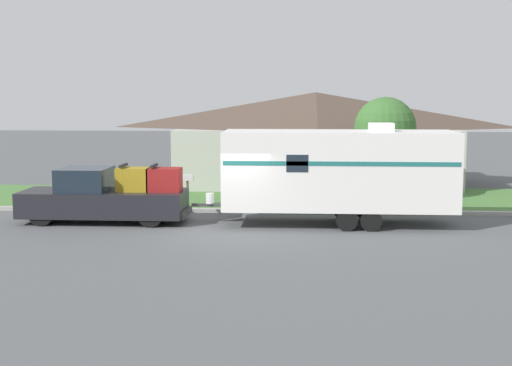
# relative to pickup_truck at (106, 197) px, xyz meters

# --- Properties ---
(ground_plane) EXTENTS (120.00, 120.00, 0.00)m
(ground_plane) POSITION_rel_pickup_truck_xyz_m (4.47, -1.54, -0.87)
(ground_plane) COLOR #515456
(curb_strip) EXTENTS (80.00, 0.30, 0.14)m
(curb_strip) POSITION_rel_pickup_truck_xyz_m (4.47, 2.21, -0.80)
(curb_strip) COLOR #999993
(curb_strip) RESTS_ON ground_plane
(lawn_strip) EXTENTS (80.00, 7.00, 0.03)m
(lawn_strip) POSITION_rel_pickup_truck_xyz_m (4.47, 5.86, -0.86)
(lawn_strip) COLOR #477538
(lawn_strip) RESTS_ON ground_plane
(house_across_street) EXTENTS (14.03, 7.28, 4.46)m
(house_across_street) POSITION_rel_pickup_truck_xyz_m (7.40, 10.88, 1.44)
(house_across_street) COLOR #B2B2A8
(house_across_street) RESTS_ON ground_plane
(pickup_truck) EXTENTS (5.73, 2.02, 2.01)m
(pickup_truck) POSITION_rel_pickup_truck_xyz_m (0.00, 0.00, 0.00)
(pickup_truck) COLOR black
(pickup_truck) RESTS_ON ground_plane
(travel_trailer) EXTENTS (8.83, 2.48, 3.45)m
(travel_trailer) POSITION_rel_pickup_truck_xyz_m (7.98, -0.00, 0.99)
(travel_trailer) COLOR black
(travel_trailer) RESTS_ON ground_plane
(mailbox) EXTENTS (0.48, 0.20, 1.28)m
(mailbox) POSITION_rel_pickup_truck_xyz_m (2.32, 3.25, 0.11)
(mailbox) COLOR brown
(mailbox) RESTS_ON ground_plane
(tree_in_yard) EXTENTS (2.49, 2.49, 4.27)m
(tree_in_yard) POSITION_rel_pickup_truck_xyz_m (10.08, 5.10, 2.14)
(tree_in_yard) COLOR brown
(tree_in_yard) RESTS_ON ground_plane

